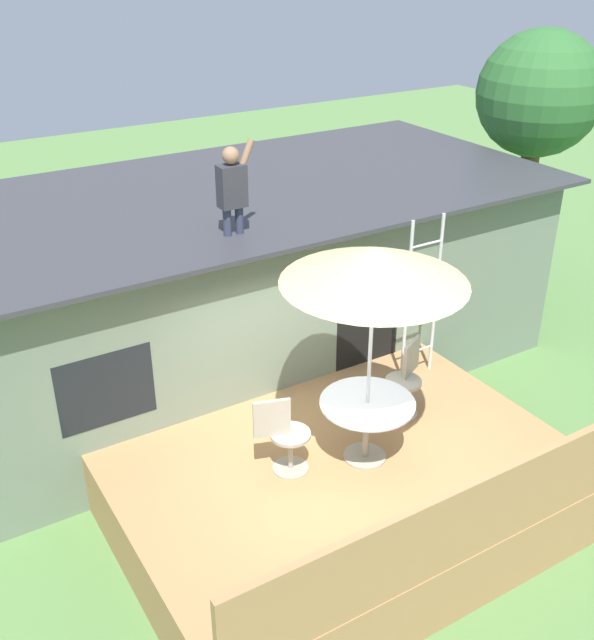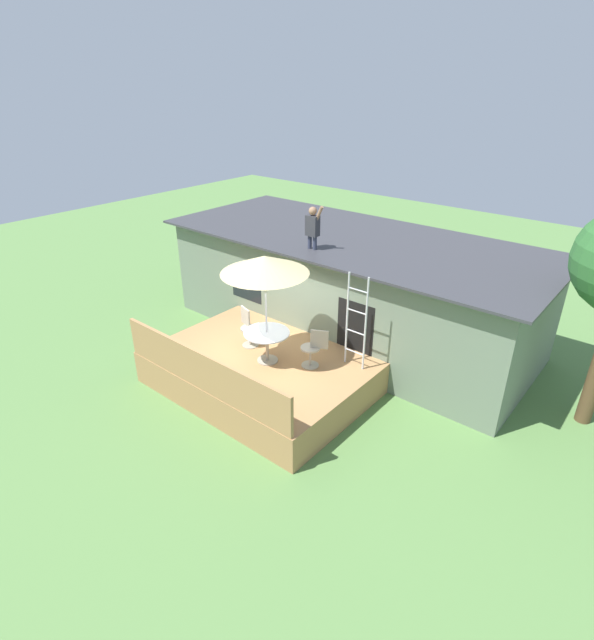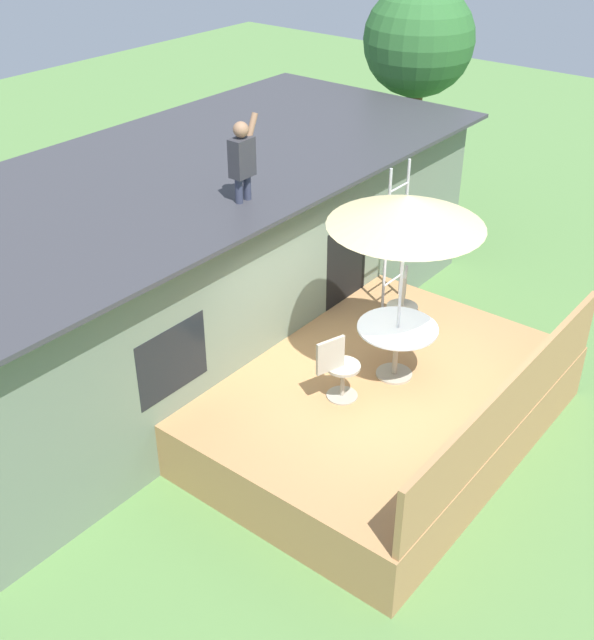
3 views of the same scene
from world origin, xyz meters
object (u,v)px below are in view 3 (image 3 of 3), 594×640
at_px(person_figure, 242,156).
at_px(backyard_tree, 419,44).
at_px(patio_chair_right, 403,305).
at_px(step_ladder, 395,235).
at_px(patio_umbrella, 407,211).
at_px(patio_table, 397,337).
at_px(patio_chair_left, 338,368).

bearing_deg(person_figure, backyard_tree, 11.54).
xyz_separation_m(patio_chair_right, backyard_tree, (5.07, 3.01, 2.31)).
bearing_deg(backyard_tree, step_ladder, -151.31).
xyz_separation_m(patio_umbrella, step_ladder, (1.64, 1.10, -1.25)).
distance_m(patio_umbrella, patio_chair_right, 2.17).
bearing_deg(patio_table, patio_chair_left, 161.98).
xyz_separation_m(patio_table, person_figure, (-0.43, 2.18, 2.07)).
relative_size(patio_umbrella, patio_chair_left, 2.76).
bearing_deg(patio_table, patio_chair_right, 27.55).
height_order(step_ladder, patio_chair_right, step_ladder).
height_order(patio_chair_left, backyard_tree, backyard_tree).
bearing_deg(patio_umbrella, backyard_tree, 30.17).
distance_m(patio_chair_left, patio_chair_right, 1.84).
bearing_deg(patio_chair_right, person_figure, -78.31).
height_order(patio_chair_right, backyard_tree, backyard_tree).
relative_size(person_figure, backyard_tree, 0.24).
xyz_separation_m(patio_table, backyard_tree, (6.02, 3.50, 2.18)).
xyz_separation_m(person_figure, backyard_tree, (6.45, 1.32, 0.11)).
bearing_deg(backyard_tree, patio_chair_right, -149.35).
bearing_deg(patio_umbrella, patio_chair_right, 27.55).
xyz_separation_m(patio_umbrella, patio_chair_left, (-0.88, 0.29, -1.89)).
distance_m(patio_table, person_figure, 3.04).
relative_size(step_ladder, patio_chair_right, 2.39).
bearing_deg(person_figure, patio_chair_right, -50.76).
bearing_deg(patio_table, step_ladder, 33.91).
height_order(patio_umbrella, backyard_tree, backyard_tree).
distance_m(person_figure, patio_chair_left, 2.94).
bearing_deg(backyard_tree, person_figure, -168.46).
bearing_deg(backyard_tree, patio_chair_left, -155.03).
height_order(patio_umbrella, patio_chair_left, patio_umbrella).
xyz_separation_m(person_figure, patio_chair_right, (1.38, -1.69, -2.20)).
distance_m(patio_table, step_ladder, 2.04).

